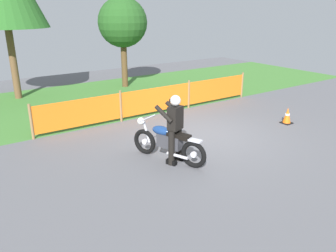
# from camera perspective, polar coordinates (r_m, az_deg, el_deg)

# --- Properties ---
(ground) EXTENTS (24.00, 24.00, 0.02)m
(ground) POSITION_cam_1_polar(r_m,az_deg,el_deg) (10.00, 6.09, -1.67)
(ground) COLOR #5B5B60
(grass_verge) EXTENTS (24.00, 6.49, 0.01)m
(grass_verge) POSITION_cam_1_polar(r_m,az_deg,el_deg) (14.67, -8.76, 5.16)
(grass_verge) COLOR #427A33
(grass_verge) RESTS_ON ground
(barrier_fence) EXTENTS (8.56, 0.08, 1.05)m
(barrier_fence) POSITION_cam_1_polar(r_m,az_deg,el_deg) (11.79, -1.90, 4.54)
(barrier_fence) COLOR olive
(barrier_fence) RESTS_ON ground
(tree_near_left) EXTENTS (2.23, 2.23, 4.07)m
(tree_near_left) POSITION_cam_1_polar(r_m,az_deg,el_deg) (15.97, -7.75, 16.99)
(tree_near_left) COLOR brown
(tree_near_left) RESTS_ON ground
(motorcycle_lead) EXTENTS (0.97, 2.00, 1.00)m
(motorcycle_lead) POSITION_cam_1_polar(r_m,az_deg,el_deg) (8.19, -0.09, -2.72)
(motorcycle_lead) COLOR black
(motorcycle_lead) RESTS_ON ground
(rider_lead) EXTENTS (0.68, 0.69, 1.69)m
(rider_lead) POSITION_cam_1_polar(r_m,az_deg,el_deg) (7.93, 1.15, -0.14)
(rider_lead) COLOR black
(rider_lead) RESTS_ON ground
(traffic_cone) EXTENTS (0.32, 0.32, 0.53)m
(traffic_cone) POSITION_cam_1_polar(r_m,az_deg,el_deg) (11.58, 19.65, 1.66)
(traffic_cone) COLOR black
(traffic_cone) RESTS_ON ground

